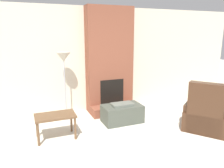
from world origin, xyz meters
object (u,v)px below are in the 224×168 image
at_px(ottoman, 122,113).
at_px(side_table, 55,118).
at_px(floor_lamp_left, 64,61).
at_px(armchair, 206,116).

xyz_separation_m(ottoman, side_table, (-1.49, -0.24, 0.20)).
bearing_deg(ottoman, floor_lamp_left, 149.25).
bearing_deg(side_table, floor_lamp_left, 68.45).
xyz_separation_m(ottoman, armchair, (1.47, -0.99, 0.09)).
bearing_deg(ottoman, side_table, -170.85).
distance_m(armchair, floor_lamp_left, 3.27).
bearing_deg(ottoman, armchair, -33.99).
distance_m(ottoman, floor_lamp_left, 1.76).
distance_m(ottoman, armchair, 1.77).
distance_m(ottoman, side_table, 1.53).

